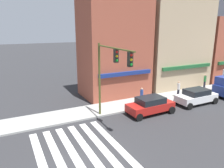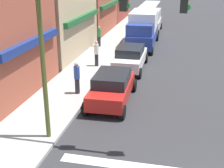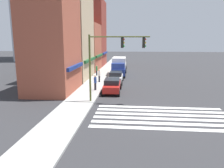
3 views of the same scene
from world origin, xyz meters
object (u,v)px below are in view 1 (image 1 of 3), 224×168
Objects in this scene: sedan_white at (196,96)px; pedestrian_white_shirt at (178,89)px; sedan_red at (150,105)px; pedestrian_blue_shirt at (142,96)px; traffic_signal at (110,68)px; pedestrian_green_top at (205,81)px.

pedestrian_white_shirt is (-0.25, 2.33, 0.23)m from sedan_white.
sedan_red is 2.51× the size of pedestrian_white_shirt.
pedestrian_blue_shirt is at bearing -60.06° from pedestrian_white_shirt.
sedan_white is 5.76m from pedestrian_blue_shirt.
traffic_signal is 3.65× the size of pedestrian_white_shirt.
pedestrian_white_shirt and pedestrian_green_top have the same top height.
pedestrian_green_top reaches higher than sedan_red.
pedestrian_green_top is 1.00× the size of pedestrian_blue_shirt.
pedestrian_green_top is (5.40, 3.62, 0.23)m from sedan_white.
sedan_red is at bearing -40.66° from pedestrian_white_shirt.
sedan_white is 2.49× the size of pedestrian_blue_shirt.
pedestrian_green_top and pedestrian_blue_shirt have the same top height.
traffic_signal reaches higher than sedan_white.
traffic_signal is at bearing -177.18° from sedan_red.
pedestrian_white_shirt reaches higher than sedan_red.
pedestrian_green_top is (5.65, 1.29, 0.00)m from pedestrian_white_shirt.
traffic_signal is 3.65× the size of pedestrian_blue_shirt.
pedestrian_green_top reaches higher than sedan_white.
pedestrian_blue_shirt is (-10.79, -1.60, 0.00)m from pedestrian_green_top.
pedestrian_white_shirt is (9.82, 2.65, -3.63)m from traffic_signal.
pedestrian_green_top is at bearing 63.72° from pedestrian_blue_shirt.
sedan_red is 1.01× the size of sedan_white.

